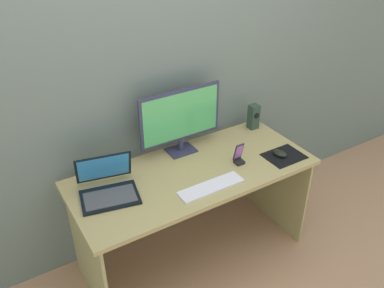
% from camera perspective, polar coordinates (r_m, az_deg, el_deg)
% --- Properties ---
extents(ground_plane, '(8.00, 8.00, 0.00)m').
position_cam_1_polar(ground_plane, '(2.98, 0.17, -15.08)').
color(ground_plane, tan).
extents(wall_back, '(6.00, 0.04, 2.50)m').
position_cam_1_polar(wall_back, '(2.56, -4.47, 10.45)').
color(wall_back, slate).
rests_on(wall_back, ground_plane).
extents(desk, '(1.52, 0.65, 0.72)m').
position_cam_1_polar(desk, '(2.59, 0.19, -6.31)').
color(desk, tan).
rests_on(desk, ground_plane).
extents(monitor, '(0.57, 0.14, 0.44)m').
position_cam_1_polar(monitor, '(2.58, -1.60, 3.59)').
color(monitor, '#2F304D').
rests_on(monitor, desk).
extents(speaker_right, '(0.07, 0.07, 0.18)m').
position_cam_1_polar(speaker_right, '(2.96, 8.58, 3.80)').
color(speaker_right, '#2C4135').
rests_on(speaker_right, desk).
extents(laptop, '(0.37, 0.35, 0.22)m').
position_cam_1_polar(laptop, '(2.35, -11.69, -5.92)').
color(laptop, black).
rests_on(laptop, desk).
extents(keyboard_external, '(0.41, 0.11, 0.01)m').
position_cam_1_polar(keyboard_external, '(2.38, 2.67, -5.98)').
color(keyboard_external, white).
rests_on(keyboard_external, desk).
extents(mousepad, '(0.25, 0.20, 0.00)m').
position_cam_1_polar(mousepad, '(2.71, 12.73, -1.64)').
color(mousepad, black).
rests_on(mousepad, desk).
extents(mouse, '(0.08, 0.11, 0.04)m').
position_cam_1_polar(mouse, '(2.70, 12.16, -1.28)').
color(mouse, black).
rests_on(mouse, mousepad).
extents(phone_in_dock, '(0.06, 0.06, 0.14)m').
position_cam_1_polar(phone_in_dock, '(2.57, 6.56, -1.73)').
color(phone_in_dock, black).
rests_on(phone_in_dock, desk).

